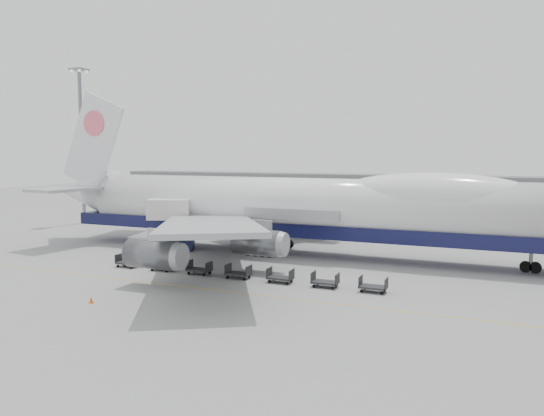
% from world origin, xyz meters
% --- Properties ---
extents(ground, '(260.00, 260.00, 0.00)m').
position_xyz_m(ground, '(0.00, 0.00, 0.00)').
color(ground, gray).
rests_on(ground, ground).
extents(apron_line, '(60.00, 0.15, 0.01)m').
position_xyz_m(apron_line, '(0.00, -6.00, 0.01)').
color(apron_line, gold).
rests_on(apron_line, ground).
extents(hangar, '(110.00, 8.00, 7.00)m').
position_xyz_m(hangar, '(-10.00, 70.00, 3.50)').
color(hangar, slate).
rests_on(hangar, ground).
extents(floodlight_mast, '(2.40, 2.40, 25.43)m').
position_xyz_m(floodlight_mast, '(-42.00, 24.00, 14.27)').
color(floodlight_mast, slate).
rests_on(floodlight_mast, ground).
extents(airliner, '(67.00, 55.30, 19.98)m').
position_xyz_m(airliner, '(0.64, 12.00, 5.62)').
color(airliner, white).
rests_on(airliner, ground).
extents(catering_truck, '(6.07, 5.10, 6.21)m').
position_xyz_m(catering_truck, '(-14.60, 8.52, 3.46)').
color(catering_truck, '#161D43').
rests_on(catering_truck, ground).
extents(traffic_cone, '(0.36, 0.36, 0.53)m').
position_xyz_m(traffic_cone, '(-7.51, -13.22, 0.25)').
color(traffic_cone, '#ED540C').
rests_on(traffic_cone, ground).
extents(dolly_0, '(2.30, 1.35, 1.30)m').
position_xyz_m(dolly_0, '(-13.22, -1.38, 0.53)').
color(dolly_0, '#2D2D30').
rests_on(dolly_0, ground).
extents(dolly_1, '(2.30, 1.35, 1.30)m').
position_xyz_m(dolly_1, '(-8.97, -1.38, 0.53)').
color(dolly_1, '#2D2D30').
rests_on(dolly_1, ground).
extents(dolly_2, '(2.30, 1.35, 1.30)m').
position_xyz_m(dolly_2, '(-4.72, -1.38, 0.53)').
color(dolly_2, '#2D2D30').
rests_on(dolly_2, ground).
extents(dolly_3, '(2.30, 1.35, 1.30)m').
position_xyz_m(dolly_3, '(-0.47, -1.38, 0.53)').
color(dolly_3, '#2D2D30').
rests_on(dolly_3, ground).
extents(dolly_4, '(2.30, 1.35, 1.30)m').
position_xyz_m(dolly_4, '(3.78, -1.38, 0.53)').
color(dolly_4, '#2D2D30').
rests_on(dolly_4, ground).
extents(dolly_5, '(2.30, 1.35, 1.30)m').
position_xyz_m(dolly_5, '(8.02, -1.38, 0.53)').
color(dolly_5, '#2D2D30').
rests_on(dolly_5, ground).
extents(dolly_6, '(2.30, 1.35, 1.30)m').
position_xyz_m(dolly_6, '(12.27, -1.38, 0.53)').
color(dolly_6, '#2D2D30').
rests_on(dolly_6, ground).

